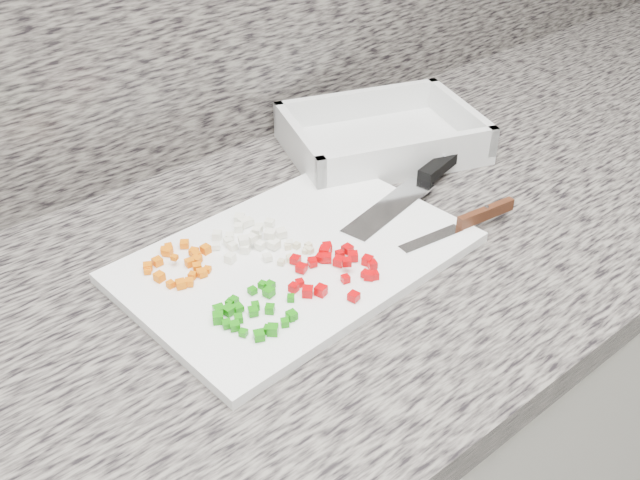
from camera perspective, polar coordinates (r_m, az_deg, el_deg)
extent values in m
cube|color=slate|center=(0.83, -6.90, -5.03)|extent=(3.96, 0.64, 0.04)
cube|color=white|center=(0.86, -1.89, -1.36)|extent=(0.42, 0.29, 0.01)
cube|color=orange|center=(0.81, -11.87, -3.49)|extent=(0.01, 0.01, 0.01)
cube|color=orange|center=(0.84, -11.57, -1.39)|extent=(0.01, 0.01, 0.01)
cube|color=orange|center=(0.81, -10.43, -3.33)|extent=(0.01, 0.01, 0.01)
cube|color=orange|center=(0.82, -9.51, -2.57)|extent=(0.01, 0.01, 0.01)
cube|color=orange|center=(0.81, -11.09, -3.47)|extent=(0.01, 0.01, 0.01)
cube|color=orange|center=(0.87, -12.01, -0.57)|extent=(0.01, 0.01, 0.01)
cube|color=orange|center=(0.86, -12.11, -0.90)|extent=(0.01, 0.01, 0.01)
cube|color=orange|center=(0.87, -10.79, -0.31)|extent=(0.01, 0.01, 0.01)
cube|color=orange|center=(0.87, -12.36, -0.80)|extent=(0.01, 0.01, 0.01)
cube|color=orange|center=(0.84, -9.84, -1.56)|extent=(0.01, 0.01, 0.01)
cube|color=orange|center=(0.85, -12.88, -1.68)|extent=(0.01, 0.01, 0.01)
cube|color=orange|center=(0.84, -13.63, -2.41)|extent=(0.01, 0.01, 0.01)
cube|color=orange|center=(0.83, -9.80, -2.14)|extent=(0.01, 0.01, 0.01)
cube|color=orange|center=(0.82, -10.17, -2.80)|extent=(0.01, 0.01, 0.01)
cube|color=orange|center=(0.84, -13.62, -2.06)|extent=(0.01, 0.01, 0.01)
cube|color=orange|center=(0.86, -9.13, -0.74)|extent=(0.01, 0.01, 0.01)
cube|color=orange|center=(0.82, -12.73, -2.89)|extent=(0.01, 0.01, 0.01)
cube|color=orange|center=(0.84, -13.59, -2.24)|extent=(0.01, 0.01, 0.01)
cube|color=orange|center=(0.83, -9.00, -2.34)|extent=(0.01, 0.01, 0.01)
cube|color=orange|center=(0.82, -9.40, -2.62)|extent=(0.01, 0.01, 0.01)
cube|color=orange|center=(0.86, -10.06, -0.90)|extent=(0.01, 0.01, 0.01)
cube|color=orange|center=(0.85, -9.87, -1.19)|extent=(0.01, 0.01, 0.01)
cube|color=orange|center=(0.84, -10.40, -1.79)|extent=(0.01, 0.01, 0.01)
cube|color=orange|center=(0.85, -9.80, -1.38)|extent=(0.01, 0.01, 0.01)
cube|color=white|center=(0.86, -2.45, -0.29)|extent=(0.01, 0.01, 0.01)
cube|color=white|center=(0.88, -7.23, 0.28)|extent=(0.01, 0.01, 0.01)
cube|color=white|center=(0.85, -6.14, -0.03)|extent=(0.01, 0.01, 0.01)
cube|color=white|center=(0.88, -3.12, 0.58)|extent=(0.02, 0.02, 0.01)
cube|color=white|center=(0.84, -4.23, -1.37)|extent=(0.01, 0.01, 0.01)
cube|color=white|center=(0.86, -4.81, -0.43)|extent=(0.01, 0.01, 0.01)
cube|color=white|center=(0.87, -5.14, 0.28)|extent=(0.02, 0.02, 0.01)
cube|color=white|center=(0.87, -7.35, -0.15)|extent=(0.01, 0.01, 0.01)
cube|color=white|center=(0.90, -6.06, 1.42)|extent=(0.01, 0.01, 0.01)
cube|color=white|center=(0.86, -3.71, -0.32)|extent=(0.02, 0.02, 0.01)
cube|color=white|center=(0.85, -6.01, -0.68)|extent=(0.02, 0.02, 0.01)
cube|color=white|center=(0.86, -8.31, -0.47)|extent=(0.01, 0.01, 0.01)
cube|color=white|center=(0.87, -4.87, 1.03)|extent=(0.01, 0.01, 0.01)
cube|color=white|center=(0.89, -6.52, 0.98)|extent=(0.01, 0.01, 0.01)
cube|color=white|center=(0.90, -5.74, 1.48)|extent=(0.01, 0.01, 0.01)
cube|color=white|center=(0.86, -5.49, 0.15)|extent=(0.01, 0.01, 0.01)
cube|color=white|center=(0.91, -6.46, 1.71)|extent=(0.02, 0.02, 0.01)
cube|color=white|center=(0.86, -7.00, -0.52)|extent=(0.01, 0.01, 0.01)
cube|color=white|center=(0.84, -7.20, -1.45)|extent=(0.01, 0.01, 0.01)
cube|color=white|center=(0.90, -6.29, 1.57)|extent=(0.01, 0.01, 0.01)
cube|color=white|center=(0.88, -8.23, 0.38)|extent=(0.02, 0.02, 0.01)
cube|color=white|center=(0.90, -4.05, 1.35)|extent=(0.01, 0.01, 0.01)
cube|color=white|center=(0.86, -4.01, 0.47)|extent=(0.02, 0.02, 0.01)
cube|color=white|center=(0.87, -5.10, 0.69)|extent=(0.01, 0.01, 0.01)
cube|color=#167C0B|center=(0.75, -7.47, -6.66)|extent=(0.01, 0.01, 0.01)
cube|color=#167C0B|center=(0.77, -8.09, -5.53)|extent=(0.01, 0.01, 0.01)
cube|color=#167C0B|center=(0.77, -6.57, -5.42)|extent=(0.01, 0.01, 0.01)
cube|color=#167C0B|center=(0.76, -8.16, -6.20)|extent=(0.02, 0.02, 0.01)
cube|color=#167C0B|center=(0.75, -6.84, -6.82)|extent=(0.01, 0.01, 0.01)
cube|color=#167C0B|center=(0.75, -2.28, -6.04)|extent=(0.01, 0.01, 0.01)
cube|color=#167C0B|center=(0.76, -6.53, -6.25)|extent=(0.01, 0.01, 0.01)
cube|color=#167C0B|center=(0.76, -5.37, -5.69)|extent=(0.01, 0.01, 0.01)
cube|color=#167C0B|center=(0.75, -2.83, -6.62)|extent=(0.01, 0.01, 0.01)
cube|color=#167C0B|center=(0.76, -4.03, -5.52)|extent=(0.01, 0.01, 0.01)
cube|color=#167C0B|center=(0.78, -6.92, -4.84)|extent=(0.01, 0.01, 0.01)
cube|color=#167C0B|center=(0.74, -6.15, -7.38)|extent=(0.01, 0.01, 0.01)
cube|color=#167C0B|center=(0.79, -4.12, -4.17)|extent=(0.01, 0.01, 0.01)
cube|color=#167C0B|center=(0.75, -2.39, -6.14)|extent=(0.01, 0.01, 0.01)
cube|color=#167C0B|center=(0.80, -4.62, -3.60)|extent=(0.01, 0.01, 0.01)
cube|color=#167C0B|center=(0.77, -5.19, -5.28)|extent=(0.01, 0.01, 0.01)
cube|color=#167C0B|center=(0.74, -3.81, -7.18)|extent=(0.02, 0.02, 0.01)
cube|color=#167C0B|center=(0.77, -7.31, -5.57)|extent=(0.01, 0.01, 0.01)
cube|color=#167C0B|center=(0.78, -2.35, -4.66)|extent=(0.01, 0.01, 0.01)
cube|color=#167C0B|center=(0.73, -4.90, -7.61)|extent=(0.01, 0.01, 0.01)
cube|color=#167C0B|center=(0.79, -5.43, -4.04)|extent=(0.01, 0.01, 0.01)
cube|color=#167C0B|center=(0.78, -7.20, -5.00)|extent=(0.01, 0.01, 0.01)
cube|color=#167C0B|center=(0.80, -4.03, -3.62)|extent=(0.01, 0.01, 0.01)
cube|color=#167C0B|center=(0.74, -4.18, -7.16)|extent=(0.01, 0.01, 0.01)
cube|color=#B90207|center=(0.81, 2.17, -1.77)|extent=(0.01, 0.01, 0.01)
cube|color=#B90207|center=(0.81, 3.94, -2.85)|extent=(0.01, 0.01, 0.01)
cube|color=#B90207|center=(0.84, 2.64, -1.29)|extent=(0.02, 0.02, 0.01)
cube|color=#B90207|center=(0.79, -2.12, -3.83)|extent=(0.01, 0.01, 0.01)
cube|color=#B90207|center=(0.85, 2.21, -0.69)|extent=(0.01, 0.01, 0.01)
cube|color=#B90207|center=(0.80, 2.05, -3.12)|extent=(0.01, 0.01, 0.01)
cube|color=#B90207|center=(0.82, -1.50, -2.24)|extent=(0.01, 0.01, 0.01)
cube|color=#B90207|center=(0.81, 3.69, -2.73)|extent=(0.01, 0.01, 0.01)
cube|color=#B90207|center=(0.80, -1.64, -3.46)|extent=(0.01, 0.01, 0.01)
cube|color=#B90207|center=(0.83, -1.98, -1.57)|extent=(0.01, 0.01, 0.01)
cube|color=#B90207|center=(0.85, 0.57, -0.55)|extent=(0.01, 0.01, 0.01)
cube|color=#B90207|center=(0.81, 4.36, -2.83)|extent=(0.01, 0.01, 0.01)
cube|color=#B90207|center=(0.83, 4.19, -1.94)|extent=(0.01, 0.01, 0.01)
cube|color=#B90207|center=(0.83, 3.81, -1.64)|extent=(0.01, 0.01, 0.01)
cube|color=#B90207|center=(0.78, -0.99, -4.14)|extent=(0.02, 0.02, 0.01)
cube|color=#B90207|center=(0.83, 1.53, -1.70)|extent=(0.02, 0.02, 0.01)
cube|color=#B90207|center=(0.84, 1.59, -1.15)|extent=(0.01, 0.01, 0.01)
cube|color=#B90207|center=(0.78, 0.08, -4.06)|extent=(0.01, 0.01, 0.01)
cube|color=#B90207|center=(0.83, -0.62, -1.85)|extent=(0.01, 0.01, 0.01)
cube|color=#B90207|center=(0.83, 0.55, -1.43)|extent=(0.02, 0.02, 0.01)
cube|color=#B90207|center=(0.84, 0.38, -0.93)|extent=(0.02, 0.02, 0.01)
cube|color=#B90207|center=(0.83, -0.63, -1.74)|extent=(0.01, 0.01, 0.01)
cube|color=#B90207|center=(0.83, 0.04, -1.43)|extent=(0.01, 0.01, 0.01)
cube|color=#B90207|center=(0.78, 2.72, -4.52)|extent=(0.01, 0.01, 0.01)
cube|color=beige|center=(0.84, 0.01, -1.33)|extent=(0.01, 0.01, 0.01)
cube|color=beige|center=(0.85, -1.21, -0.90)|extent=(0.01, 0.01, 0.00)
cube|color=beige|center=(0.85, -1.05, -0.71)|extent=(0.01, 0.01, 0.00)
cube|color=beige|center=(0.83, -3.12, -1.77)|extent=(0.01, 0.01, 0.01)
cube|color=beige|center=(0.84, -2.39, -1.50)|extent=(0.01, 0.01, 0.01)
cube|color=beige|center=(0.83, -2.37, -1.57)|extent=(0.01, 0.01, 0.01)
cube|color=beige|center=(0.84, -2.44, -1.38)|extent=(0.01, 0.01, 0.01)
cube|color=beige|center=(0.86, -1.88, -0.44)|extent=(0.01, 0.01, 0.01)
cube|color=beige|center=(0.86, -0.93, -0.45)|extent=(0.01, 0.01, 0.01)
cube|color=beige|center=(0.83, -0.64, -1.79)|extent=(0.01, 0.01, 0.01)
cube|color=beige|center=(0.85, -0.81, -0.83)|extent=(0.01, 0.01, 0.01)
cube|color=beige|center=(0.86, -2.60, -0.50)|extent=(0.01, 0.01, 0.01)
cube|color=silver|center=(0.93, 5.60, 2.57)|extent=(0.18, 0.08, 0.00)
cube|color=black|center=(1.04, 9.88, 6.16)|extent=(0.11, 0.05, 0.02)
cylinder|color=silver|center=(1.03, 9.93, 6.59)|extent=(0.01, 0.01, 0.00)
cube|color=silver|center=(0.88, 8.86, 0.07)|extent=(0.09, 0.03, 0.00)
cube|color=#492312|center=(0.93, 13.11, 2.10)|extent=(0.09, 0.02, 0.02)
cylinder|color=silver|center=(0.93, 13.19, 2.57)|extent=(0.01, 0.01, 0.00)
cube|color=silver|center=(1.10, 4.90, 7.52)|extent=(0.33, 0.28, 0.01)
cube|color=silver|center=(1.17, 3.06, 10.80)|extent=(0.27, 0.11, 0.04)
cube|color=silver|center=(1.02, 7.16, 6.65)|extent=(0.27, 0.11, 0.04)
cube|color=silver|center=(1.15, 11.13, 9.75)|extent=(0.08, 0.19, 0.04)
cube|color=silver|center=(1.05, -1.75, 7.81)|extent=(0.08, 0.19, 0.04)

